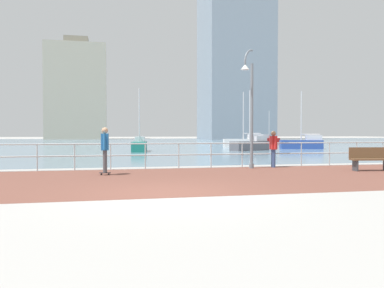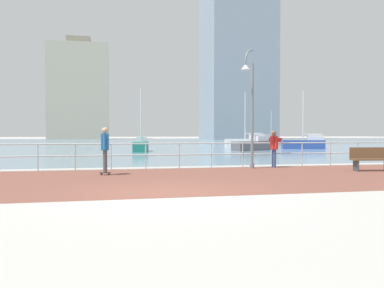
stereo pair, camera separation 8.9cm
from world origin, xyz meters
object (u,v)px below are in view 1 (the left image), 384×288
lamppost (250,103)px  skateboarder (105,146)px  park_bench (370,159)px  sailboat_ivory (268,140)px  sailboat_red (139,145)px  bystander (273,146)px  sailboat_teal (303,143)px  sailboat_blue (251,145)px  sailboat_navy (245,142)px

lamppost → skateboarder: 6.26m
park_bench → sailboat_ivory: 43.59m
park_bench → sailboat_red: 19.76m
skateboarder → bystander: 7.29m
lamppost → bystander: lamppost is taller
sailboat_teal → sailboat_blue: sailboat_teal is taller
bystander → sailboat_ivory: (16.60, 39.23, -0.46)m
park_bench → sailboat_blue: 18.15m
bystander → sailboat_navy: (6.76, 22.38, -0.38)m
sailboat_teal → sailboat_blue: (-5.91, -2.01, -0.03)m
lamppost → sailboat_teal: 21.96m
park_bench → sailboat_red: (-7.63, 18.23, 0.01)m
sailboat_teal → sailboat_ivory: sailboat_teal is taller
sailboat_blue → park_bench: bearing=-95.9°
bystander → sailboat_teal: 20.90m
sailboat_teal → park_bench: bearing=-111.2°
sailboat_ivory → sailboat_blue: size_ratio=0.94×
sailboat_navy → sailboat_red: 12.96m
sailboat_blue → sailboat_red: bearing=178.9°
lamppost → sailboat_ivory: bearing=65.8°
bystander → sailboat_teal: size_ratio=0.29×
bystander → sailboat_red: (-4.53, 16.02, -0.44)m
sailboat_blue → sailboat_ivory: bearing=63.5°
skateboarder → sailboat_ivory: bearing=59.9°
lamppost → sailboat_blue: bearing=69.1°
sailboat_red → sailboat_blue: 9.48m
sailboat_navy → sailboat_red: (-11.29, -6.36, -0.06)m
skateboarder → sailboat_red: sailboat_red is taller
sailboat_teal → sailboat_blue: size_ratio=1.05×
lamppost → sailboat_red: 16.86m
sailboat_navy → sailboat_teal: sailboat_navy is taller
park_bench → sailboat_blue: (1.85, 18.05, 0.01)m
sailboat_teal → sailboat_ivory: (5.74, 21.39, -0.05)m
bystander → park_bench: bystander is taller
skateboarder → sailboat_blue: size_ratio=0.33×
sailboat_ivory → sailboat_red: bearing=-132.3°
sailboat_navy → sailboat_teal: (4.10, -4.53, -0.03)m
skateboarder → sailboat_red: 17.87m
lamppost → sailboat_ivory: 43.48m
sailboat_navy → sailboat_teal: 6.11m
bystander → sailboat_ivory: sailboat_ivory is taller
bystander → lamppost: bearing=-163.8°
sailboat_navy → sailboat_ivory: sailboat_navy is taller
lamppost → skateboarder: size_ratio=2.95×
lamppost → sailboat_navy: size_ratio=0.87×
sailboat_navy → sailboat_red: bearing=-150.6°
skateboarder → park_bench: (10.20, -0.56, -0.54)m
sailboat_red → sailboat_blue: (9.48, -0.18, 0.00)m
bystander → sailboat_blue: bearing=72.6°
bystander → sailboat_navy: sailboat_navy is taller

